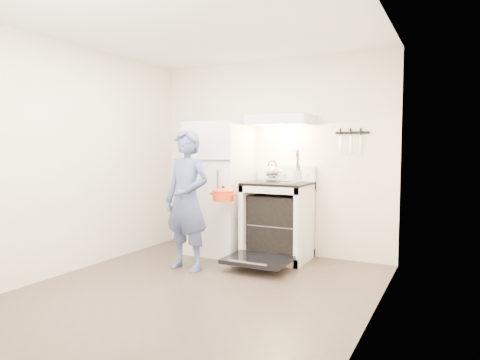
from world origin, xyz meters
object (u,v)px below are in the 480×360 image
Objects in this scene: refrigerator at (220,188)px; stove_body at (278,222)px; person at (187,200)px; dutch_oven at (223,196)px; tea_kettle at (272,171)px.

refrigerator reaches higher than stove_body.
person reaches higher than dutch_oven.
refrigerator is 5.30× the size of dutch_oven.
person is at bearing -129.09° from dutch_oven.
person is (-0.61, -1.00, -0.30)m from tea_kettle.
tea_kettle is 1.21m from person.
refrigerator is 0.90m from stove_body.
tea_kettle reaches higher than stove_body.
person reaches higher than tea_kettle.
stove_body is 0.80m from dutch_oven.
dutch_oven is at bearing -129.44° from stove_body.
refrigerator reaches higher than person.
refrigerator is at bearing 123.53° from dutch_oven.
stove_body is 0.59× the size of person.
person is at bearing -84.92° from refrigerator.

